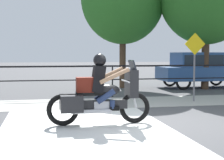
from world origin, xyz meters
The scene contains 7 objects.
ground_plane centered at (0.00, 0.00, 0.00)m, with size 120.00×120.00×0.00m, color #4C4C4F.
sidewalk_band centered at (0.00, 3.40, 0.01)m, with size 44.00×2.40×0.01m, color #A8A59E.
crosswalk_band centered at (-1.64, -0.20, 0.00)m, with size 3.60×6.00×0.01m, color silver.
fence_railing centered at (0.00, 4.94, 0.92)m, with size 36.00×0.05×1.17m.
motorcycle centered at (-1.29, 0.07, 0.69)m, with size 2.35×0.76×1.59m.
parked_car centered at (4.68, 7.51, 0.95)m, with size 3.95×1.79×1.66m.
street_sign centered at (2.41, 3.13, 1.44)m, with size 0.72×0.06×2.28m.
Camera 1 is at (-2.50, -7.47, 1.58)m, focal length 55.00 mm.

